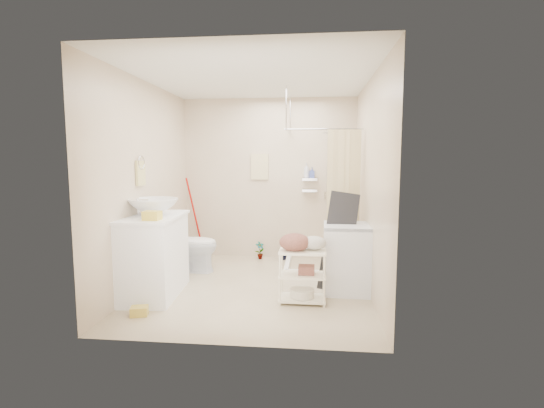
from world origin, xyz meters
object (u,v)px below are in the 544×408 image
at_px(vanity, 154,255).
at_px(washing_machine, 347,258).
at_px(laundry_rack, 302,271).
at_px(toilet, 190,244).

distance_m(vanity, washing_machine, 2.33).
relative_size(vanity, laundry_rack, 1.51).
xyz_separation_m(vanity, laundry_rack, (1.77, -0.08, -0.12)).
bearing_deg(laundry_rack, toilet, 146.52).
relative_size(washing_machine, laundry_rack, 1.15).
bearing_deg(vanity, washing_machine, 5.19).
xyz_separation_m(toilet, laundry_rack, (1.65, -1.11, -0.03)).
bearing_deg(toilet, washing_machine, -103.64).
height_order(washing_machine, laundry_rack, washing_machine).
relative_size(toilet, laundry_rack, 1.10).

